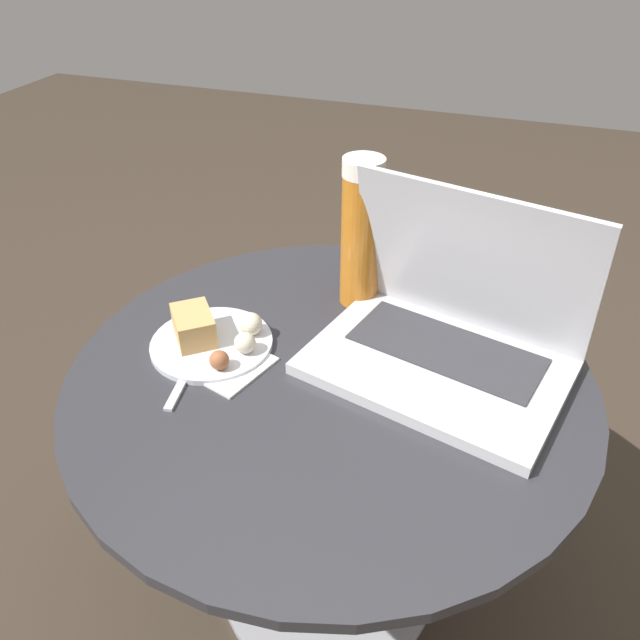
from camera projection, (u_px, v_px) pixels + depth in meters
name	position (u px, v px, depth m)	size (l,w,h in m)	color
ground_plane	(327.00, 576.00, 1.20)	(6.00, 6.00, 0.00)	#382D23
table	(329.00, 433.00, 0.98)	(0.76, 0.76, 0.51)	#9E9EA3
napkin	(216.00, 358.00, 0.92)	(0.18, 0.15, 0.00)	white
laptop	(448.00, 332.00, 0.89)	(0.40, 0.32, 0.25)	silver
beer_glass	(361.00, 234.00, 0.98)	(0.06, 0.06, 0.25)	#C6701E
snack_plate	(211.00, 337.00, 0.94)	(0.18, 0.18, 0.05)	silver
fork	(192.00, 363.00, 0.91)	(0.05, 0.18, 0.00)	silver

